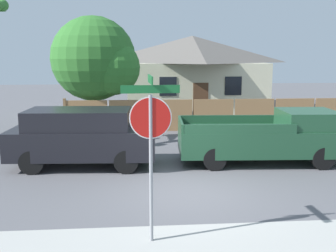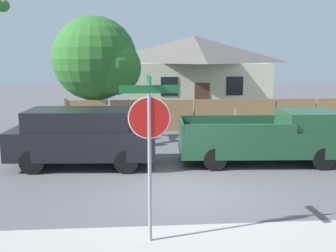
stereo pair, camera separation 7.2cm
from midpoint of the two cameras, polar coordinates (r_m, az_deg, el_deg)
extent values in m
plane|color=#56565B|center=(10.58, 2.61, -9.64)|extent=(80.00, 80.00, 0.00)
cube|color=#997047|center=(18.84, -11.80, 1.37)|extent=(1.93, 0.06, 1.52)
cube|color=#997047|center=(18.70, -5.67, 1.47)|extent=(1.93, 0.06, 1.52)
cube|color=#997047|center=(18.77, 0.48, 1.55)|extent=(1.93, 0.06, 1.52)
cube|color=#997047|center=(19.05, 6.51, 1.62)|extent=(1.93, 0.06, 1.52)
cube|color=#997047|center=(19.54, 12.31, 1.66)|extent=(1.93, 0.06, 1.52)
cube|color=#997047|center=(20.22, 17.77, 1.69)|extent=(1.93, 0.06, 1.52)
cube|color=#997047|center=(21.06, 22.83, 1.70)|extent=(1.93, 0.06, 1.52)
cube|color=brown|center=(18.98, -14.81, 1.46)|extent=(0.12, 0.12, 1.62)
cube|color=beige|center=(26.82, 3.41, 5.88)|extent=(8.58, 7.32, 3.11)
pyramid|color=#5B5651|center=(26.75, 3.47, 11.08)|extent=(9.26, 7.91, 1.75)
cube|color=black|center=(22.94, -0.09, 5.78)|extent=(1.00, 0.04, 1.10)
cube|color=black|center=(23.57, 9.36, 5.76)|extent=(1.00, 0.04, 1.10)
cube|color=brown|center=(23.25, 4.67, 3.81)|extent=(0.90, 0.04, 2.00)
cylinder|color=brown|center=(20.01, -10.63, 2.45)|extent=(0.40, 0.40, 1.88)
sphere|color=#2D6B28|center=(19.84, -10.87, 9.58)|extent=(4.12, 4.12, 4.12)
sphere|color=#31732C|center=(19.25, -8.21, 8.41)|extent=(2.68, 2.68, 2.68)
cube|color=black|center=(13.05, -12.34, -2.32)|extent=(4.74, 2.12, 0.91)
cube|color=black|center=(12.93, -12.98, 0.99)|extent=(3.34, 1.89, 0.62)
cube|color=black|center=(12.72, -6.14, 1.05)|extent=(0.15, 1.65, 0.52)
cylinder|color=black|center=(13.76, -5.73, -3.34)|extent=(0.75, 0.22, 0.75)
cylinder|color=black|center=(12.17, -6.28, -5.17)|extent=(0.75, 0.22, 0.75)
cylinder|color=black|center=(14.26, -17.37, -3.28)|extent=(0.75, 0.22, 0.75)
cylinder|color=black|center=(12.73, -19.36, -5.00)|extent=(0.75, 0.22, 0.75)
cube|color=#1E472D|center=(13.60, 13.33, -2.03)|extent=(5.67, 2.30, 0.84)
cube|color=#1E472D|center=(13.95, 19.54, 0.94)|extent=(1.88, 1.94, 0.59)
cube|color=#1E472D|center=(14.20, 8.77, 0.98)|extent=(3.50, 0.27, 0.29)
cube|color=#1E472D|center=(12.36, 10.34, -0.45)|extent=(3.50, 0.27, 0.29)
cube|color=#1E472D|center=(13.06, 1.70, 0.28)|extent=(0.18, 1.91, 0.29)
cylinder|color=black|center=(15.04, 18.77, -2.70)|extent=(0.73, 0.22, 0.73)
cylinder|color=black|center=(13.43, 21.39, -4.39)|extent=(0.73, 0.22, 0.73)
cylinder|color=black|center=(14.21, 5.58, -2.93)|extent=(0.73, 0.22, 0.73)
cylinder|color=black|center=(12.50, 6.60, -4.79)|extent=(0.73, 0.22, 0.73)
cylinder|color=gray|center=(7.53, -2.76, -6.40)|extent=(0.07, 0.07, 2.88)
cylinder|color=red|center=(7.30, -2.83, 1.19)|extent=(0.75, 0.05, 0.75)
cylinder|color=white|center=(7.30, -2.83, 1.19)|extent=(0.80, 0.04, 0.80)
cube|color=#19602D|center=(7.24, -2.86, 5.36)|extent=(1.09, 0.06, 0.15)
cube|color=#19602D|center=(7.23, -2.88, 6.78)|extent=(0.06, 0.98, 0.15)
camera|label=1|loc=(0.04, -90.18, -0.03)|focal=42.00mm
camera|label=2|loc=(0.04, 89.82, 0.03)|focal=42.00mm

